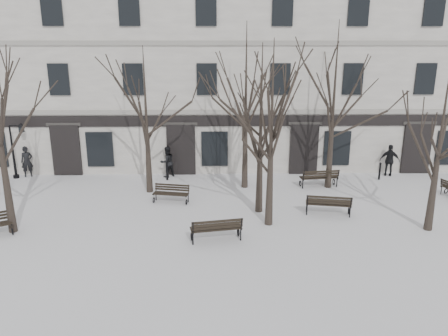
{
  "coord_description": "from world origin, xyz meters",
  "views": [
    {
      "loc": [
        -1.53,
        -16.19,
        7.43
      ],
      "look_at": [
        -1.16,
        3.0,
        1.8
      ],
      "focal_mm": 35.0,
      "sensor_mm": 36.0,
      "label": 1
    }
  ],
  "objects_px": {
    "bench_2": "(328,204)",
    "bench_3": "(171,193)",
    "bench_1": "(216,228)",
    "tree_1": "(261,110)",
    "tree_3": "(442,127)",
    "lamp_post": "(16,147)",
    "tree_2": "(272,113)",
    "bench_4": "(319,177)"
  },
  "relations": [
    {
      "from": "bench_4",
      "to": "bench_3",
      "type": "bearing_deg",
      "value": 8.22
    },
    {
      "from": "tree_1",
      "to": "tree_3",
      "type": "height_order",
      "value": "tree_1"
    },
    {
      "from": "tree_2",
      "to": "bench_1",
      "type": "bearing_deg",
      "value": -144.25
    },
    {
      "from": "tree_3",
      "to": "bench_2",
      "type": "height_order",
      "value": "tree_3"
    },
    {
      "from": "bench_2",
      "to": "bench_3",
      "type": "height_order",
      "value": "bench_2"
    },
    {
      "from": "tree_1",
      "to": "bench_1",
      "type": "height_order",
      "value": "tree_1"
    },
    {
      "from": "tree_3",
      "to": "lamp_post",
      "type": "relative_size",
      "value": 2.19
    },
    {
      "from": "bench_2",
      "to": "bench_3",
      "type": "bearing_deg",
      "value": -3.78
    },
    {
      "from": "tree_1",
      "to": "tree_3",
      "type": "relative_size",
      "value": 1.08
    },
    {
      "from": "bench_2",
      "to": "tree_3",
      "type": "bearing_deg",
      "value": 167.06
    },
    {
      "from": "tree_1",
      "to": "bench_2",
      "type": "distance_m",
      "value": 5.09
    },
    {
      "from": "tree_1",
      "to": "bench_2",
      "type": "relative_size",
      "value": 3.62
    },
    {
      "from": "bench_2",
      "to": "lamp_post",
      "type": "height_order",
      "value": "lamp_post"
    },
    {
      "from": "bench_2",
      "to": "tree_2",
      "type": "bearing_deg",
      "value": 29.06
    },
    {
      "from": "bench_1",
      "to": "lamp_post",
      "type": "xyz_separation_m",
      "value": [
        -11.01,
        8.26,
        1.27
      ]
    },
    {
      "from": "lamp_post",
      "to": "tree_2",
      "type": "bearing_deg",
      "value": -26.81
    },
    {
      "from": "tree_3",
      "to": "lamp_post",
      "type": "distance_m",
      "value": 21.12
    },
    {
      "from": "bench_1",
      "to": "bench_2",
      "type": "height_order",
      "value": "bench_1"
    },
    {
      "from": "tree_1",
      "to": "bench_1",
      "type": "distance_m",
      "value": 5.43
    },
    {
      "from": "tree_2",
      "to": "lamp_post",
      "type": "bearing_deg",
      "value": 153.19
    },
    {
      "from": "tree_2",
      "to": "bench_4",
      "type": "height_order",
      "value": "tree_2"
    },
    {
      "from": "tree_1",
      "to": "bench_2",
      "type": "height_order",
      "value": "tree_1"
    },
    {
      "from": "bench_3",
      "to": "bench_4",
      "type": "xyz_separation_m",
      "value": [
        7.56,
        2.07,
        0.08
      ]
    },
    {
      "from": "bench_2",
      "to": "bench_1",
      "type": "bearing_deg",
      "value": 37.27
    },
    {
      "from": "tree_3",
      "to": "lamp_post",
      "type": "xyz_separation_m",
      "value": [
        -19.66,
        7.33,
        -2.46
      ]
    },
    {
      "from": "bench_3",
      "to": "bench_4",
      "type": "height_order",
      "value": "bench_4"
    },
    {
      "from": "bench_2",
      "to": "bench_4",
      "type": "relative_size",
      "value": 1.0
    },
    {
      "from": "tree_1",
      "to": "tree_2",
      "type": "xyz_separation_m",
      "value": [
        0.27,
        -1.46,
        0.11
      ]
    },
    {
      "from": "tree_2",
      "to": "bench_2",
      "type": "distance_m",
      "value": 5.08
    },
    {
      "from": "tree_3",
      "to": "bench_1",
      "type": "height_order",
      "value": "tree_3"
    },
    {
      "from": "tree_2",
      "to": "lamp_post",
      "type": "relative_size",
      "value": 2.42
    },
    {
      "from": "tree_2",
      "to": "bench_3",
      "type": "height_order",
      "value": "tree_2"
    },
    {
      "from": "tree_2",
      "to": "bench_2",
      "type": "relative_size",
      "value": 3.71
    },
    {
      "from": "tree_1",
      "to": "tree_2",
      "type": "height_order",
      "value": "tree_2"
    },
    {
      "from": "bench_1",
      "to": "tree_3",
      "type": "bearing_deg",
      "value": 175.48
    },
    {
      "from": "tree_2",
      "to": "tree_3",
      "type": "relative_size",
      "value": 1.1
    },
    {
      "from": "bench_4",
      "to": "bench_1",
      "type": "bearing_deg",
      "value": 42.46
    },
    {
      "from": "tree_3",
      "to": "bench_3",
      "type": "relative_size",
      "value": 3.86
    },
    {
      "from": "tree_1",
      "to": "bench_3",
      "type": "distance_m",
      "value": 5.93
    },
    {
      "from": "lamp_post",
      "to": "bench_3",
      "type": "bearing_deg",
      "value": -24.12
    },
    {
      "from": "tree_1",
      "to": "bench_4",
      "type": "xyz_separation_m",
      "value": [
        3.49,
        3.31,
        -4.06
      ]
    },
    {
      "from": "bench_1",
      "to": "bench_3",
      "type": "relative_size",
      "value": 1.16
    }
  ]
}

